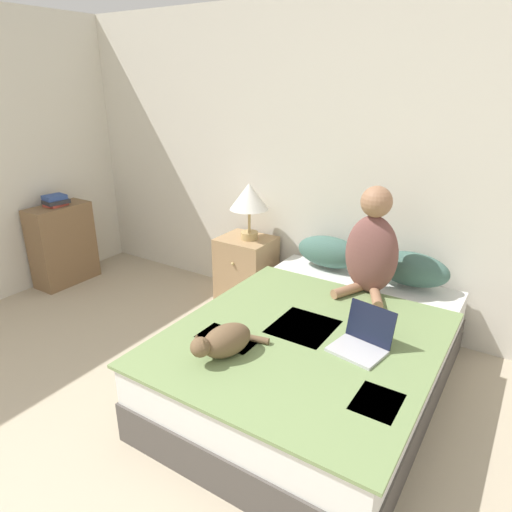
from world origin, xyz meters
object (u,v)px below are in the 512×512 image
object	(u,v)px
table_lamp	(249,199)
cat_tabby	(224,341)
bookshelf	(63,245)
pillow_far	(412,269)
person_sitting	(372,248)
nightstand	(246,270)
pillow_near	(329,252)
book_stack_top	(55,201)
laptop_open	(362,341)
bed	(316,357)

from	to	relation	value
table_lamp	cat_tabby	bearing A→B (deg)	-61.32
bookshelf	pillow_far	bearing A→B (deg)	11.84
person_sitting	nightstand	world-z (taller)	person_sitting
cat_tabby	nightstand	bearing A→B (deg)	-132.20
nightstand	table_lamp	size ratio (longest dim) A/B	1.24
pillow_near	book_stack_top	xyz separation A→B (m)	(-2.57, -0.68, 0.22)
pillow_near	nightstand	xyz separation A→B (m)	(-0.78, -0.06, -0.32)
person_sitting	nightstand	bearing A→B (deg)	169.47
cat_tabby	bookshelf	size ratio (longest dim) A/B	0.56
cat_tabby	laptop_open	size ratio (longest dim) A/B	1.35
person_sitting	cat_tabby	distance (m)	1.31
pillow_far	book_stack_top	world-z (taller)	book_stack_top
laptop_open	pillow_near	bearing A→B (deg)	133.29
pillow_far	book_stack_top	bearing A→B (deg)	-168.15
pillow_far	bookshelf	size ratio (longest dim) A/B	0.68
pillow_far	book_stack_top	xyz separation A→B (m)	(-3.24, -0.68, 0.22)
person_sitting	bookshelf	bearing A→B (deg)	-172.53
pillow_far	pillow_near	bearing A→B (deg)	180.00
cat_tabby	nightstand	world-z (taller)	cat_tabby
pillow_near	table_lamp	distance (m)	0.82
pillow_near	cat_tabby	xyz separation A→B (m)	(0.05, -1.51, -0.04)
person_sitting	table_lamp	world-z (taller)	person_sitting
person_sitting	cat_tabby	world-z (taller)	person_sitting
person_sitting	bookshelf	distance (m)	3.07
bed	person_sitting	world-z (taller)	person_sitting
pillow_far	book_stack_top	distance (m)	3.32
laptop_open	table_lamp	size ratio (longest dim) A/B	0.66
person_sitting	laptop_open	size ratio (longest dim) A/B	2.34
bed	nightstand	bearing A→B (deg)	143.00
bookshelf	person_sitting	bearing A→B (deg)	7.47
book_stack_top	pillow_far	bearing A→B (deg)	11.85
pillow_near	cat_tabby	distance (m)	1.51
pillow_near	pillow_far	size ratio (longest dim) A/B	1.00
cat_tabby	laptop_open	world-z (taller)	laptop_open
pillow_far	cat_tabby	xyz separation A→B (m)	(-0.61, -1.51, -0.04)
pillow_far	nightstand	distance (m)	1.48
cat_tabby	bookshelf	bearing A→B (deg)	-89.46
pillow_near	book_stack_top	distance (m)	2.67
pillow_near	person_sitting	distance (m)	0.56
pillow_far	laptop_open	xyz separation A→B (m)	(0.01, -1.03, -0.08)
pillow_far	cat_tabby	distance (m)	1.63
pillow_far	nightstand	world-z (taller)	pillow_far
bed	bookshelf	world-z (taller)	bookshelf
bed	bookshelf	distance (m)	2.92
bed	table_lamp	distance (m)	1.55
bookshelf	book_stack_top	distance (m)	0.45
table_lamp	bookshelf	distance (m)	2.02
pillow_near	pillow_far	distance (m)	0.66
pillow_far	nightstand	size ratio (longest dim) A/B	0.88
bookshelf	pillow_near	bearing A→B (deg)	14.77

